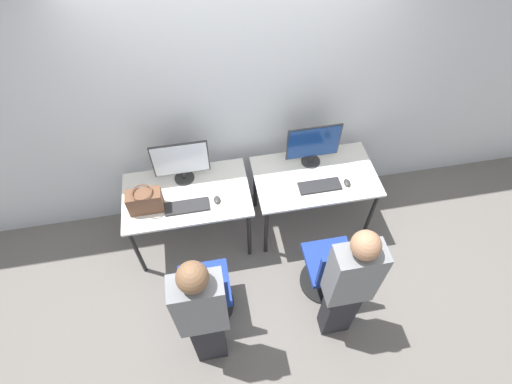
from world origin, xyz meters
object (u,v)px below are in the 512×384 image
office_chair_right (331,270)px  person_right (349,286)px  mouse_left (217,200)px  office_chair_left (206,294)px  keyboard_left (187,206)px  keyboard_right (320,186)px  monitor_right (313,144)px  person_left (203,315)px  monitor_left (181,161)px  mouse_right (347,183)px  handbag (145,201)px

office_chair_right → person_right: bearing=-97.0°
mouse_left → office_chair_left: bearing=-107.2°
keyboard_left → keyboard_right: size_ratio=1.00×
monitor_right → person_left: bearing=-130.7°
person_left → monitor_right: person_left is taller
mouse_left → office_chair_right: size_ratio=0.10×
office_chair_right → office_chair_left: bearing=-178.5°
keyboard_left → monitor_right: size_ratio=0.77×
monitor_left → mouse_left: 0.48m
person_left → office_chair_right: person_left is taller
office_chair_left → person_left: bearing=-91.7°
mouse_right → office_chair_right: 0.82m
handbag → monitor_left: bearing=40.3°
office_chair_left → person_left: size_ratio=0.57×
person_right → keyboard_left: bearing=138.7°
mouse_left → keyboard_right: bearing=-0.5°
person_right → handbag: 1.84m
keyboard_left → keyboard_right: (1.23, 0.01, 0.00)m
monitor_left → monitor_right: size_ratio=1.00×
monitor_right → handbag: (-1.58, -0.29, -0.12)m
keyboard_left → office_chair_right: bearing=-28.4°
office_chair_left → keyboard_right: bearing=30.4°
keyboard_left → office_chair_left: office_chair_left is taller
mouse_left → keyboard_right: size_ratio=0.23×
monitor_left → monitor_right: 1.23m
keyboard_right → person_right: bearing=-94.2°
monitor_left → person_right: (1.15, -1.36, -0.16)m
monitor_right → person_right: bearing=-93.2°
office_chair_left → handbag: size_ratio=2.96×
office_chair_left → mouse_right: size_ratio=9.88×
monitor_left → office_chair_left: (0.06, -1.02, -0.63)m
person_right → handbag: person_right is taller
person_right → mouse_left: bearing=130.5°
keyboard_left → person_left: person_left is taller
mouse_left → office_chair_left: size_ratio=0.10×
keyboard_left → mouse_left: bearing=4.5°
handbag → keyboard_left: bearing=-7.8°
monitor_right → mouse_right: (0.26, -0.33, -0.22)m
office_chair_right → handbag: bearing=155.8°
person_right → handbag: bearing=144.8°
monitor_right → keyboard_left: bearing=-164.8°
keyboard_left → office_chair_left: 0.79m
office_chair_right → handbag: 1.77m
office_chair_left → office_chair_right: size_ratio=1.00×
office_chair_left → mouse_left: bearing=72.8°
handbag → office_chair_left: bearing=-60.9°
mouse_left → monitor_right: (0.96, 0.31, 0.22)m
mouse_left → handbag: handbag is taller
office_chair_right → mouse_left: bearing=144.2°
monitor_left → person_left: bearing=-88.2°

